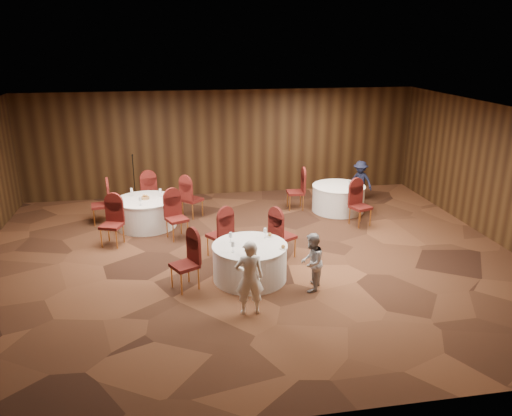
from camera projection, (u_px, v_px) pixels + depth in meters
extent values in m
plane|color=black|center=(249.00, 258.00, 11.14)|extent=(12.00, 12.00, 0.00)
plane|color=silver|center=(248.00, 114.00, 10.10)|extent=(12.00, 12.00, 0.00)
plane|color=black|center=(223.00, 143.00, 15.28)|extent=(12.00, 0.00, 12.00)
plane|color=black|center=(313.00, 308.00, 5.96)|extent=(12.00, 0.00, 12.00)
plane|color=black|center=(503.00, 177.00, 11.58)|extent=(0.00, 10.00, 10.00)
cylinder|color=white|center=(250.00, 262.00, 10.07)|extent=(1.48, 1.48, 0.72)
cylinder|color=white|center=(250.00, 246.00, 9.95)|extent=(1.51, 1.51, 0.03)
cylinder|color=white|center=(146.00, 213.00, 12.90)|extent=(1.52, 1.52, 0.72)
cylinder|color=white|center=(145.00, 200.00, 12.79)|extent=(1.55, 1.55, 0.03)
cylinder|color=white|center=(338.00, 199.00, 14.06)|extent=(1.45, 1.45, 0.72)
cylinder|color=white|center=(339.00, 186.00, 13.95)|extent=(1.48, 1.48, 0.03)
cylinder|color=silver|center=(250.00, 255.00, 9.48)|extent=(0.06, 0.06, 0.01)
cylinder|color=silver|center=(250.00, 252.00, 9.47)|extent=(0.01, 0.01, 0.11)
cone|color=silver|center=(250.00, 247.00, 9.43)|extent=(0.08, 0.08, 0.10)
cylinder|color=silver|center=(233.00, 252.00, 9.63)|extent=(0.06, 0.06, 0.01)
cylinder|color=silver|center=(233.00, 249.00, 9.61)|extent=(0.01, 0.01, 0.11)
cone|color=silver|center=(233.00, 244.00, 9.57)|extent=(0.08, 0.08, 0.10)
cylinder|color=silver|center=(265.00, 238.00, 10.31)|extent=(0.06, 0.06, 0.01)
cylinder|color=silver|center=(265.00, 235.00, 10.29)|extent=(0.01, 0.01, 0.11)
cone|color=silver|center=(265.00, 230.00, 10.25)|extent=(0.08, 0.08, 0.10)
cylinder|color=silver|center=(231.00, 242.00, 10.08)|extent=(0.06, 0.06, 0.01)
cylinder|color=silver|center=(231.00, 240.00, 10.06)|extent=(0.01, 0.01, 0.11)
cone|color=silver|center=(231.00, 235.00, 10.02)|extent=(0.08, 0.08, 0.10)
cylinder|color=white|center=(255.00, 257.00, 9.39)|extent=(0.15, 0.15, 0.01)
sphere|color=#9E6B33|center=(255.00, 255.00, 9.38)|extent=(0.08, 0.08, 0.08)
cylinder|color=white|center=(283.00, 249.00, 9.77)|extent=(0.15, 0.15, 0.01)
sphere|color=#9E6B33|center=(283.00, 247.00, 9.75)|extent=(0.08, 0.08, 0.08)
cylinder|color=white|center=(270.00, 236.00, 10.37)|extent=(0.15, 0.15, 0.01)
sphere|color=#9E6B33|center=(270.00, 234.00, 10.36)|extent=(0.08, 0.08, 0.08)
cylinder|color=silver|center=(160.00, 197.00, 12.96)|extent=(0.06, 0.06, 0.01)
cylinder|color=silver|center=(160.00, 195.00, 12.95)|extent=(0.01, 0.01, 0.11)
cone|color=silver|center=(160.00, 191.00, 12.91)|extent=(0.08, 0.08, 0.10)
cylinder|color=silver|center=(132.00, 196.00, 13.02)|extent=(0.06, 0.06, 0.01)
cylinder|color=silver|center=(132.00, 194.00, 13.00)|extent=(0.01, 0.01, 0.11)
cone|color=silver|center=(131.00, 190.00, 12.97)|extent=(0.08, 0.08, 0.10)
cylinder|color=silver|center=(141.00, 205.00, 12.31)|extent=(0.06, 0.06, 0.01)
cylinder|color=silver|center=(140.00, 203.00, 12.29)|extent=(0.01, 0.01, 0.11)
cone|color=silver|center=(140.00, 199.00, 12.25)|extent=(0.08, 0.08, 0.10)
cylinder|color=olive|center=(145.00, 198.00, 12.77)|extent=(0.22, 0.22, 0.06)
sphere|color=#9E6B33|center=(144.00, 196.00, 12.77)|extent=(0.07, 0.07, 0.07)
sphere|color=#9E6B33|center=(146.00, 196.00, 12.74)|extent=(0.07, 0.07, 0.07)
cylinder|color=silver|center=(348.00, 187.00, 13.78)|extent=(0.06, 0.06, 0.01)
cylinder|color=silver|center=(349.00, 185.00, 13.76)|extent=(0.01, 0.01, 0.11)
cone|color=silver|center=(349.00, 182.00, 13.73)|extent=(0.08, 0.08, 0.10)
cylinder|color=black|center=(136.00, 206.00, 14.54)|extent=(0.24, 0.24, 0.02)
cylinder|color=black|center=(134.00, 181.00, 14.29)|extent=(0.02, 0.02, 1.51)
cylinder|color=black|center=(132.00, 155.00, 14.11)|extent=(0.04, 0.12, 0.04)
imported|color=white|center=(249.00, 278.00, 8.69)|extent=(0.51, 0.34, 1.39)
imported|color=#AFB0B4|center=(312.00, 262.00, 9.56)|extent=(0.65, 0.70, 1.16)
imported|color=black|center=(360.00, 181.00, 14.89)|extent=(0.86, 0.89, 1.22)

